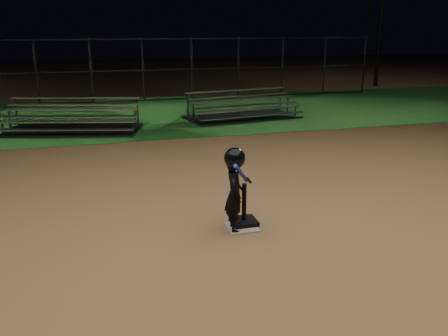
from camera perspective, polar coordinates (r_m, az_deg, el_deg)
The scene contains 8 objects.
ground at distance 7.08m, azimuth 2.21°, elevation -7.30°, with size 80.00×80.00×0.00m, color #AD804E.
grass_strip at distance 16.52m, azimuth -8.52°, elevation 6.56°, with size 60.00×8.00×0.01m, color #1E5E1F.
home_plate at distance 7.08m, azimuth 2.21°, elevation -7.22°, with size 0.45×0.45×0.02m, color beige.
batting_tee at distance 7.14m, azimuth 2.45°, elevation -5.94°, with size 0.38×0.38×0.64m.
child_batter at distance 6.75m, azimuth 1.30°, elevation -2.41°, with size 0.43×0.62×1.26m.
bleacher_left at distance 14.23m, azimuth -17.97°, elevation 5.03°, with size 4.09×2.70×0.92m.
bleacher_right at distance 15.57m, azimuth 2.34°, elevation 6.77°, with size 3.84×2.28×0.89m.
backstop_fence at distance 19.32m, azimuth -9.87°, elevation 11.68°, with size 20.08×0.08×2.50m.
Camera 1 is at (-2.01, -6.15, 2.89)m, focal length 37.44 mm.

